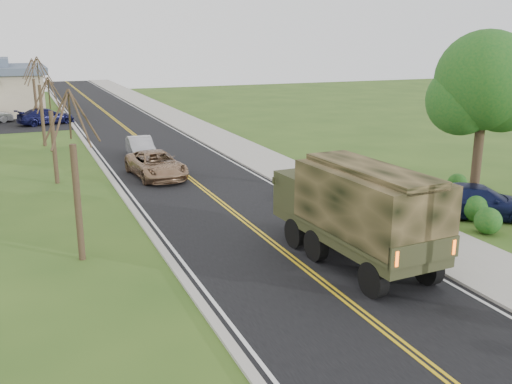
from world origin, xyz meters
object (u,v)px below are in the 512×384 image
military_truck (357,207)px  pickup_navy (478,201)px  sedan_silver (141,148)px  suv_champagne (156,165)px

military_truck → pickup_navy: 8.39m
sedan_silver → pickup_navy: size_ratio=0.85×
military_truck → suv_champagne: (-3.51, 15.35, -1.35)m
sedan_silver → pickup_navy: bearing=-56.0°
suv_champagne → pickup_navy: size_ratio=1.06×
military_truck → suv_champagne: size_ratio=1.40×
pickup_navy → sedan_silver: bearing=63.4°
suv_champagne → pickup_navy: (11.41, -12.86, -0.01)m
suv_champagne → military_truck: bearing=-81.8°
military_truck → pickup_navy: military_truck is taller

